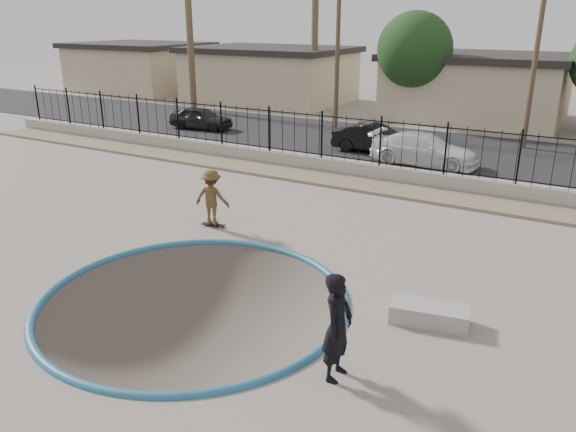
% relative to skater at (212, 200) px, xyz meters
% --- Properties ---
extents(ground, '(120.00, 120.00, 2.20)m').
position_rel_skater_xyz_m(ground, '(2.49, 9.00, -1.94)').
color(ground, '#6F645C').
rests_on(ground, ground).
extents(bowl_pit, '(6.84, 6.84, 1.80)m').
position_rel_skater_xyz_m(bowl_pit, '(2.49, -4.00, -0.84)').
color(bowl_pit, '#453D35').
rests_on(bowl_pit, ground).
extents(coping_ring, '(7.04, 7.04, 0.20)m').
position_rel_skater_xyz_m(coping_ring, '(2.49, -4.00, -0.84)').
color(coping_ring, '#276280').
rests_on(coping_ring, ground).
extents(rock_strip, '(42.00, 1.60, 0.11)m').
position_rel_skater_xyz_m(rock_strip, '(2.49, 6.20, -0.78)').
color(rock_strip, '#90805E').
rests_on(rock_strip, ground).
extents(retaining_wall, '(42.00, 0.45, 0.60)m').
position_rel_skater_xyz_m(retaining_wall, '(2.49, 7.30, -0.54)').
color(retaining_wall, '#9D968A').
rests_on(retaining_wall, ground).
extents(fence, '(40.00, 0.04, 1.80)m').
position_rel_skater_xyz_m(fence, '(2.49, 7.30, 0.66)').
color(fence, black).
rests_on(fence, retaining_wall).
extents(street, '(90.00, 8.00, 0.04)m').
position_rel_skater_xyz_m(street, '(2.49, 14.00, -0.82)').
color(street, black).
rests_on(street, ground).
extents(house_west_far, '(10.60, 8.60, 3.90)m').
position_rel_skater_xyz_m(house_west_far, '(-25.51, 23.50, 1.14)').
color(house_west_far, tan).
rests_on(house_west_far, ground).
extents(house_west, '(11.60, 8.60, 3.90)m').
position_rel_skater_xyz_m(house_west, '(-12.51, 23.50, 1.13)').
color(house_west, tan).
rests_on(house_west, ground).
extents(house_center, '(10.60, 8.60, 3.90)m').
position_rel_skater_xyz_m(house_center, '(2.49, 23.50, 1.14)').
color(house_center, tan).
rests_on(house_center, ground).
extents(palm_mid, '(2.30, 2.30, 9.30)m').
position_rel_skater_xyz_m(palm_mid, '(-7.51, 21.00, 5.85)').
color(palm_mid, brown).
rests_on(palm_mid, ground).
extents(utility_pole_left, '(1.70, 0.24, 9.00)m').
position_rel_skater_xyz_m(utility_pole_left, '(-3.51, 16.00, 3.86)').
color(utility_pole_left, '#473323').
rests_on(utility_pole_left, ground).
extents(utility_pole_mid, '(1.70, 0.24, 9.50)m').
position_rel_skater_xyz_m(utility_pole_mid, '(6.49, 16.00, 4.12)').
color(utility_pole_mid, '#473323').
rests_on(utility_pole_mid, ground).
extents(street_tree_left, '(4.32, 4.32, 6.36)m').
position_rel_skater_xyz_m(street_tree_left, '(-0.51, 20.00, 3.35)').
color(street_tree_left, '#473323').
rests_on(street_tree_left, ground).
extents(skater, '(1.19, 0.84, 1.68)m').
position_rel_skater_xyz_m(skater, '(0.00, 0.00, 0.00)').
color(skater, brown).
rests_on(skater, ground).
extents(skateboard, '(0.78, 0.33, 0.07)m').
position_rel_skater_xyz_m(skateboard, '(0.00, 0.00, -0.79)').
color(skateboard, black).
rests_on(skateboard, ground).
extents(videographer, '(0.51, 0.75, 2.00)m').
position_rel_skater_xyz_m(videographer, '(6.49, -4.95, 0.16)').
color(videographer, black).
rests_on(videographer, ground).
extents(concrete_ledge, '(1.70, 0.99, 0.40)m').
position_rel_skater_xyz_m(concrete_ledge, '(7.37, -2.30, -0.64)').
color(concrete_ledge, gray).
rests_on(concrete_ledge, ground).
extents(car_a, '(3.73, 1.81, 1.22)m').
position_rel_skater_xyz_m(car_a, '(-9.93, 12.00, -0.19)').
color(car_a, black).
rests_on(car_a, street).
extents(car_b, '(4.00, 1.66, 1.29)m').
position_rel_skater_xyz_m(car_b, '(0.62, 11.59, -0.16)').
color(car_b, black).
rests_on(car_b, street).
extents(car_c, '(4.59, 1.91, 1.32)m').
position_rel_skater_xyz_m(car_c, '(3.31, 10.40, -0.14)').
color(car_c, white).
rests_on(car_c, street).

